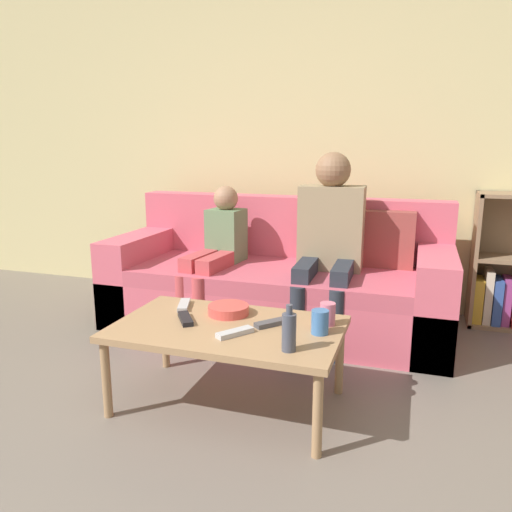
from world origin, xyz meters
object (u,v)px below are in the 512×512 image
at_px(couch, 279,284).
at_px(snack_bowl, 228,310).
at_px(person_adult, 329,232).
at_px(tv_remote_1, 235,333).
at_px(cup_near, 320,322).
at_px(cup_far, 328,314).
at_px(tv_remote_3, 272,323).
at_px(coffee_table, 228,333).
at_px(person_child, 216,249).
at_px(tv_remote_2, 185,319).
at_px(bottle, 289,331).
at_px(tv_remote_0, 184,305).

bearing_deg(couch, snack_bowl, -89.20).
height_order(person_adult, tv_remote_1, person_adult).
distance_m(person_adult, snack_bowl, 0.96).
distance_m(cup_near, snack_bowl, 0.48).
distance_m(person_adult, cup_far, 0.90).
xyz_separation_m(couch, cup_far, (0.49, -0.94, 0.16)).
distance_m(tv_remote_1, tv_remote_3, 0.20).
distance_m(coffee_table, person_adult, 1.09).
relative_size(person_child, cup_far, 8.86).
bearing_deg(tv_remote_2, person_child, 69.27).
xyz_separation_m(couch, tv_remote_3, (0.26, -1.02, 0.12)).
bearing_deg(cup_near, coffee_table, -175.10).
relative_size(cup_near, tv_remote_3, 0.66).
bearing_deg(bottle, couch, 107.36).
xyz_separation_m(couch, person_child, (-0.39, -0.13, 0.24)).
relative_size(snack_bowl, bottle, 1.03).
distance_m(couch, bottle, 1.34).
bearing_deg(person_adult, tv_remote_2, -116.87).
bearing_deg(person_child, bottle, -48.70).
bearing_deg(tv_remote_1, coffee_table, 162.43).
xyz_separation_m(tv_remote_3, snack_bowl, (-0.24, 0.08, 0.01)).
bearing_deg(person_adult, couch, 165.84).
xyz_separation_m(cup_near, tv_remote_2, (-0.62, -0.04, -0.04)).
height_order(person_child, snack_bowl, person_child).
distance_m(couch, snack_bowl, 0.95).
distance_m(tv_remote_2, bottle, 0.57).
relative_size(coffee_table, person_child, 1.11).
bearing_deg(person_child, tv_remote_2, -68.93).
relative_size(coffee_table, cup_near, 9.68).
relative_size(couch, cup_near, 20.67).
bearing_deg(tv_remote_0, tv_remote_1, -55.33).
bearing_deg(snack_bowl, tv_remote_1, -62.81).
distance_m(couch, coffee_table, 1.09).
xyz_separation_m(person_adult, tv_remote_1, (-0.20, -1.11, -0.26)).
height_order(coffee_table, person_child, person_child).
bearing_deg(person_child, cup_near, -40.01).
relative_size(person_child, cup_near, 8.70).
distance_m(couch, tv_remote_2, 1.11).
xyz_separation_m(tv_remote_1, snack_bowl, (-0.12, 0.24, 0.01)).
xyz_separation_m(person_adult, tv_remote_0, (-0.58, -0.84, -0.26)).
bearing_deg(cup_far, tv_remote_0, 178.27).
height_order(tv_remote_1, bottle, bottle).
height_order(coffee_table, tv_remote_3, tv_remote_3).
xyz_separation_m(couch, person_adult, (0.34, -0.08, 0.38)).
bearing_deg(bottle, person_child, 124.57).
xyz_separation_m(tv_remote_0, tv_remote_3, (0.49, -0.10, 0.00)).
relative_size(person_child, tv_remote_3, 5.71).
bearing_deg(tv_remote_3, person_adult, 125.69).
relative_size(cup_far, tv_remote_2, 0.62).
bearing_deg(coffee_table, person_child, 115.39).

